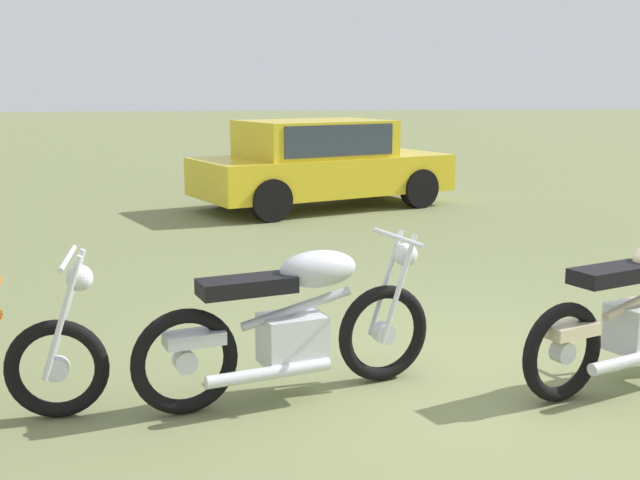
{
  "coord_description": "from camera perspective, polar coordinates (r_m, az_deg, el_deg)",
  "views": [
    {
      "loc": [
        -1.68,
        -4.79,
        1.97
      ],
      "look_at": [
        -0.67,
        2.21,
        0.58
      ],
      "focal_mm": 44.09,
      "sensor_mm": 36.0,
      "label": 1
    }
  ],
  "objects": [
    {
      "name": "ground_plane",
      "position": [
        5.44,
        10.5,
        -10.31
      ],
      "size": [
        120.0,
        120.0,
        0.0
      ],
      "primitive_type": "plane",
      "color": "olive"
    },
    {
      "name": "motorcycle_silver",
      "position": [
        5.03,
        -1.95,
        -6.1
      ],
      "size": [
        1.97,
        0.88,
        1.02
      ],
      "rotation": [
        0.0,
        0.0,
        0.28
      ],
      "color": "black",
      "rests_on": "ground"
    },
    {
      "name": "car_yellow",
      "position": [
        12.85,
        -0.06,
        5.87
      ],
      "size": [
        4.48,
        3.16,
        1.43
      ],
      "rotation": [
        0.0,
        0.0,
        0.38
      ],
      "color": "gold",
      "rests_on": "ground"
    }
  ]
}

